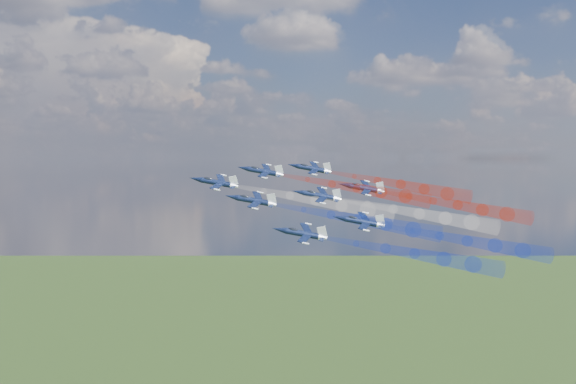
{
  "coord_description": "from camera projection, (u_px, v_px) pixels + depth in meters",
  "views": [
    {
      "loc": [
        -49.41,
        -130.32,
        145.39
      ],
      "look_at": [
        -24.41,
        24.33,
        137.55
      ],
      "focal_mm": 41.68,
      "sensor_mm": 36.0,
      "label": 1
    }
  ],
  "objects": [
    {
      "name": "trail_outer_right",
      "position": [
        401.0,
        185.0,
        174.64
      ],
      "size": [
        37.17,
        11.74,
        11.52
      ],
      "primitive_type": null,
      "rotation": [
        0.19,
        -0.35,
        1.32
      ],
      "color": "red"
    },
    {
      "name": "jet_outer_right",
      "position": [
        311.0,
        169.0,
        174.98
      ],
      "size": [
        14.04,
        12.0,
        8.25
      ],
      "primitive_type": null,
      "rotation": [
        0.19,
        -0.35,
        1.32
      ],
      "color": "black"
    },
    {
      "name": "jet_rear_right",
      "position": [
        363.0,
        188.0,
        165.92
      ],
      "size": [
        14.04,
        12.0,
        8.25
      ],
      "primitive_type": null,
      "rotation": [
        0.19,
        -0.35,
        1.32
      ],
      "color": "black"
    },
    {
      "name": "trail_rear_right",
      "position": [
        458.0,
        205.0,
        165.59
      ],
      "size": [
        37.17,
        11.74,
        11.52
      ],
      "primitive_type": null,
      "rotation": [
        0.19,
        -0.35,
        1.32
      ],
      "color": "red"
    },
    {
      "name": "jet_rear_left",
      "position": [
        361.0,
        222.0,
        147.23
      ],
      "size": [
        14.04,
        12.0,
        8.25
      ],
      "primitive_type": null,
      "rotation": [
        0.19,
        -0.35,
        1.32
      ],
      "color": "black"
    },
    {
      "name": "jet_inner_right",
      "position": [
        263.0,
        171.0,
        166.36
      ],
      "size": [
        14.04,
        12.0,
        8.25
      ],
      "primitive_type": null,
      "rotation": [
        0.19,
        -0.35,
        1.32
      ],
      "color": "black"
    },
    {
      "name": "jet_outer_left",
      "position": [
        302.0,
        234.0,
        139.12
      ],
      "size": [
        14.04,
        12.0,
        8.25
      ],
      "primitive_type": null,
      "rotation": [
        0.19,
        -0.35,
        1.32
      ],
      "color": "black"
    },
    {
      "name": "trail_rear_left",
      "position": [
        467.0,
        241.0,
        146.9
      ],
      "size": [
        37.17,
        11.74,
        11.52
      ],
      "primitive_type": null,
      "rotation": [
        0.19,
        -0.35,
        1.32
      ],
      "color": "#1734C8"
    },
    {
      "name": "trail_outer_left",
      "position": [
        415.0,
        254.0,
        138.79
      ],
      "size": [
        37.17,
        11.74,
        11.52
      ],
      "primitive_type": null,
      "rotation": [
        0.19,
        -0.35,
        1.32
      ],
      "color": "#1734C8"
    },
    {
      "name": "trail_inner_left",
      "position": [
        358.0,
        219.0,
        148.03
      ],
      "size": [
        37.17,
        11.74,
        11.52
      ],
      "primitive_type": null,
      "rotation": [
        0.19,
        -0.35,
        1.32
      ],
      "color": "#1734C8"
    },
    {
      "name": "jet_inner_left",
      "position": [
        253.0,
        201.0,
        148.36
      ],
      "size": [
        14.04,
        12.0,
        8.25
      ],
      "primitive_type": null,
      "rotation": [
        0.19,
        -0.35,
        1.32
      ],
      "color": "black"
    },
    {
      "name": "trail_lead",
      "position": [
        316.0,
        200.0,
        156.26
      ],
      "size": [
        37.17,
        11.74,
        11.52
      ],
      "primitive_type": null,
      "rotation": [
        0.19,
        -0.35,
        1.32
      ],
      "color": "white"
    },
    {
      "name": "trail_inner_right",
      "position": [
        356.0,
        188.0,
        166.03
      ],
      "size": [
        37.17,
        11.74,
        11.52
      ],
      "primitive_type": null,
      "rotation": [
        0.19,
        -0.35,
        1.32
      ],
      "color": "red"
    },
    {
      "name": "trail_center_third",
      "position": [
        419.0,
        214.0,
        155.6
      ],
      "size": [
        37.17,
        11.74,
        11.52
      ],
      "primitive_type": null,
      "rotation": [
        0.19,
        -0.35,
        1.32
      ],
      "color": "white"
    },
    {
      "name": "jet_center_third",
      "position": [
        319.0,
        196.0,
        155.94
      ],
      "size": [
        14.04,
        12.0,
        8.25
      ],
      "primitive_type": null,
      "rotation": [
        0.19,
        -0.35,
        1.32
      ],
      "color": "black"
    },
    {
      "name": "jet_lead",
      "position": [
        216.0,
        183.0,
        156.59
      ],
      "size": [
        14.04,
        12.0,
        8.25
      ],
      "primitive_type": null,
      "rotation": [
        0.19,
        -0.35,
        1.32
      ],
      "color": "black"
    }
  ]
}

